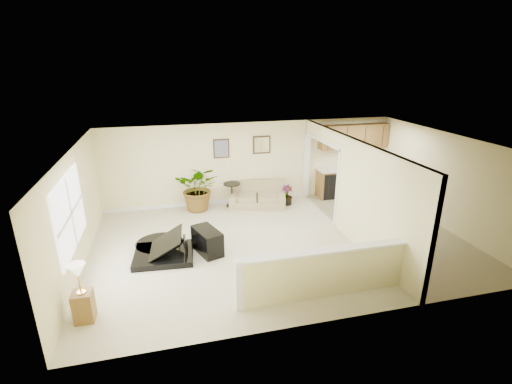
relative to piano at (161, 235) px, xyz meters
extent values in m
plane|color=beige|center=(2.83, -0.06, -0.52)|extent=(9.00, 9.00, 0.00)
cube|color=beige|center=(2.83, 2.94, 0.73)|extent=(9.00, 0.04, 2.50)
cube|color=beige|center=(2.83, -3.06, 0.73)|extent=(9.00, 0.04, 2.50)
cube|color=beige|center=(-1.67, -0.06, 0.73)|extent=(0.04, 6.00, 2.50)
cube|color=beige|center=(7.33, -0.06, 0.73)|extent=(0.04, 6.00, 2.50)
cube|color=white|center=(2.83, -0.06, 1.98)|extent=(9.00, 6.00, 0.04)
cube|color=gray|center=(5.98, -0.06, -0.52)|extent=(2.70, 6.00, 0.01)
cube|color=beige|center=(4.63, -1.26, 0.73)|extent=(0.12, 3.60, 2.50)
cube|color=beige|center=(4.63, 1.72, 1.78)|extent=(0.12, 2.35, 0.40)
cube|color=beige|center=(2.98, -2.36, -0.04)|extent=(3.30, 0.12, 0.95)
cube|color=white|center=(2.98, -2.36, 0.45)|extent=(3.40, 0.22, 0.05)
cube|color=white|center=(1.33, -2.36, -0.02)|extent=(0.14, 0.14, 1.00)
cube|color=white|center=(-1.65, -0.56, 0.93)|extent=(0.05, 2.15, 1.45)
cube|color=#3B2915|center=(1.88, 2.92, 1.23)|extent=(0.48, 0.03, 0.58)
cube|color=#7F5165|center=(1.88, 2.90, 1.23)|extent=(0.40, 0.01, 0.50)
cube|color=#3B2915|center=(3.13, 2.92, 1.28)|extent=(0.55, 0.03, 0.55)
cube|color=silver|center=(3.13, 2.90, 1.28)|extent=(0.46, 0.01, 0.46)
cube|color=brown|center=(6.13, 2.64, -0.07)|extent=(2.30, 0.60, 0.90)
cube|color=beige|center=(6.13, 2.64, 0.40)|extent=(2.36, 0.65, 0.04)
cube|color=black|center=(5.33, 2.64, -0.09)|extent=(0.60, 0.60, 0.84)
cube|color=brown|center=(6.13, 2.76, 1.43)|extent=(2.30, 0.35, 0.75)
cube|color=black|center=(0.03, -0.12, 0.18)|extent=(1.40, 1.23, 0.27)
cylinder|color=black|center=(-0.10, 0.37, 0.18)|extent=(1.12, 1.12, 0.27)
cube|color=white|center=(0.81, -0.12, 0.14)|extent=(0.27, 0.92, 0.02)
cube|color=black|center=(-0.06, -0.03, 0.42)|extent=(1.11, 1.12, 0.61)
cube|color=black|center=(1.03, -0.12, -0.23)|extent=(0.70, 0.96, 0.57)
cube|color=tan|center=(2.88, 2.46, -0.29)|extent=(1.86, 1.33, 0.47)
cube|color=tan|center=(2.88, 2.82, 0.20)|extent=(1.68, 0.63, 0.49)
cube|color=tan|center=(2.14, 2.46, 0.04)|extent=(0.43, 0.97, 0.18)
cube|color=tan|center=(3.61, 2.46, 0.04)|extent=(0.43, 0.97, 0.18)
cylinder|color=black|center=(2.12, 2.59, -0.50)|extent=(0.37, 0.37, 0.03)
cylinder|color=black|center=(2.12, 2.59, -0.15)|extent=(0.04, 0.04, 0.71)
cylinder|color=black|center=(2.12, 2.59, 0.21)|extent=(0.51, 0.51, 0.03)
cylinder|color=black|center=(1.12, 2.54, -0.38)|extent=(0.40, 0.40, 0.28)
imported|color=#245419|center=(1.12, 2.54, 0.18)|extent=(1.52, 1.41, 1.40)
cylinder|color=black|center=(3.80, 2.34, -0.41)|extent=(0.31, 0.31, 0.22)
imported|color=#245419|center=(3.80, 2.34, -0.22)|extent=(0.41, 0.41, 0.60)
cube|color=brown|center=(-1.32, -2.00, -0.24)|extent=(0.33, 0.33, 0.55)
cylinder|color=#D19045|center=(-1.32, -2.00, 0.04)|extent=(0.15, 0.15, 0.02)
cylinder|color=#D19045|center=(-1.32, -2.00, 0.23)|extent=(0.03, 0.03, 0.37)
cone|color=#F3EBC6|center=(-1.32, -2.00, 0.46)|extent=(0.29, 0.29, 0.24)
camera|label=1|loc=(0.27, -7.87, 3.75)|focal=26.00mm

